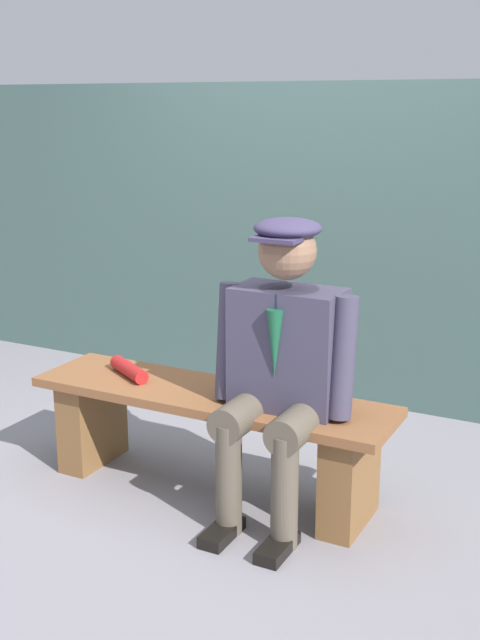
% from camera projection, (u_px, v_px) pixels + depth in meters
% --- Properties ---
extents(ground_plane, '(30.00, 30.00, 0.00)m').
position_uv_depth(ground_plane, '(211.00, 490.00, 3.72)').
color(ground_plane, gray).
extents(bench, '(1.67, 0.44, 0.48)m').
position_uv_depth(bench, '(211.00, 427.00, 3.63)').
color(bench, brown).
rests_on(bench, ground).
extents(seated_man, '(0.62, 0.60, 1.28)m').
position_uv_depth(seated_man, '(281.00, 356.00, 3.31)').
color(seated_man, '#3E3A50').
rests_on(seated_man, ground).
extents(rolled_magazine, '(0.28, 0.20, 0.07)m').
position_uv_depth(rolled_magazine, '(129.00, 370.00, 3.79)').
color(rolled_magazine, '#B21E1E').
rests_on(rolled_magazine, bench).
extents(stadium_wall, '(12.00, 0.24, 1.84)m').
position_uv_depth(stadium_wall, '(334.00, 243.00, 4.76)').
color(stadium_wall, '#425D58').
rests_on(stadium_wall, ground).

